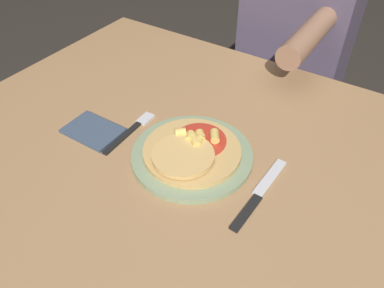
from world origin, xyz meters
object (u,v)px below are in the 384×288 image
Objects in this scene: dining_table at (201,185)px; knife at (259,194)px; pizza at (191,150)px; plate at (192,155)px; fork at (132,130)px; person_diner at (294,47)px.

dining_table is 5.86× the size of knife.
pizza is 0.17m from knife.
dining_table is 0.10m from plate.
plate is 1.22× the size of knife.
plate is at bearing 0.10° from fork.
dining_table is at bearing 36.30° from plate.
knife is 0.19× the size of person_diner.
knife is 0.81m from person_diner.
dining_table is at bearing 42.51° from pizza.
pizza is 1.23× the size of fork.
pizza reaches higher than knife.
pizza is (-0.00, -0.00, 0.02)m from plate.
person_diner is (-0.04, 0.75, -0.08)m from plate.
dining_table is 0.12m from pizza.
fork is 0.15× the size of person_diner.
fork is (-0.19, -0.01, 0.10)m from dining_table.
knife reaches higher than dining_table.
plate is at bearing -86.66° from person_diner.
fork reaches higher than dining_table.
pizza is 0.19× the size of person_diner.
pizza reaches higher than plate.
pizza is at bearing -86.69° from person_diner.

